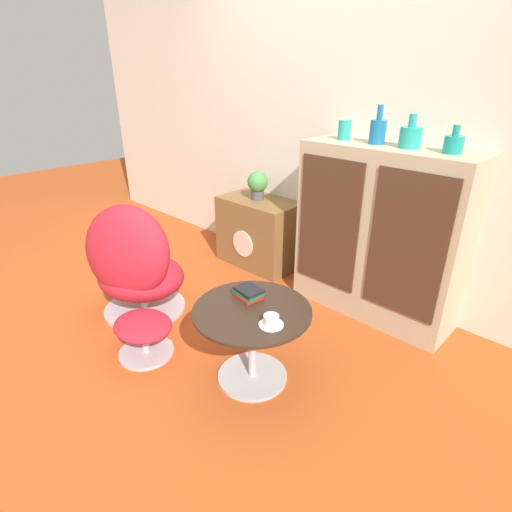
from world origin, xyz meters
TOP-DOWN VIEW (x-y plane):
  - ground_plane at (0.00, 0.00)m, footprint 12.00×12.00m
  - wall_back at (0.00, 1.41)m, footprint 6.40×0.06m
  - sideboard at (0.60, 1.17)m, footprint 1.13×0.42m
  - tv_console at (-0.54, 1.17)m, footprint 0.72×0.42m
  - egg_chair at (-0.57, -0.05)m, footprint 0.82×0.80m
  - ottoman at (-0.14, -0.28)m, footprint 0.39×0.34m
  - coffee_table at (0.49, 0.03)m, footprint 0.64×0.64m
  - vase_leftmost at (0.25, 1.17)m, footprint 0.09×0.09m
  - vase_inner_left at (0.50, 1.17)m, footprint 0.10×0.10m
  - vase_inner_right at (0.71, 1.17)m, footprint 0.13×0.13m
  - vase_rightmost at (0.97, 1.17)m, footprint 0.11×0.11m
  - potted_plant at (-0.56, 1.17)m, footprint 0.18×0.18m
  - teacup at (0.66, -0.01)m, footprint 0.13×0.13m
  - book_stack at (0.39, 0.11)m, footprint 0.17×0.14m

SIDE VIEW (x-z plane):
  - ground_plane at x=0.00m, z-range 0.00..0.00m
  - ottoman at x=-0.14m, z-range 0.05..0.30m
  - tv_console at x=-0.54m, z-range 0.00..0.61m
  - coffee_table at x=0.49m, z-range 0.08..0.55m
  - egg_chair at x=-0.57m, z-range -0.04..0.82m
  - teacup at x=0.66m, z-range 0.46..0.52m
  - book_stack at x=0.39m, z-range 0.46..0.52m
  - sideboard at x=0.60m, z-range 0.00..1.20m
  - potted_plant at x=-0.56m, z-range 0.62..0.86m
  - vase_rightmost at x=0.97m, z-range 1.17..1.33m
  - vase_leftmost at x=0.25m, z-range 1.20..1.32m
  - vase_inner_right at x=0.71m, z-range 1.16..1.36m
  - vase_inner_left at x=0.50m, z-range 1.16..1.40m
  - wall_back at x=0.00m, z-range 0.00..2.60m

